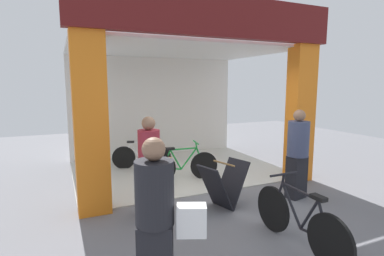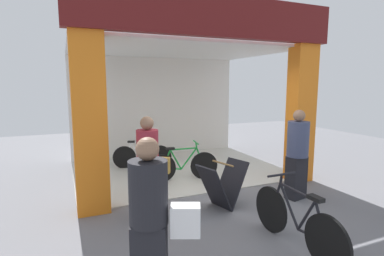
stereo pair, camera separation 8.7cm
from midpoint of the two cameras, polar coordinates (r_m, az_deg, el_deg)
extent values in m
plane|color=slate|center=(5.96, 3.10, -12.17)|extent=(17.55, 17.55, 0.00)
cube|color=beige|center=(7.50, -3.10, -7.74)|extent=(4.78, 3.56, 0.02)
cube|color=silver|center=(8.92, -7.22, 4.12)|extent=(4.78, 0.12, 2.88)
cube|color=orange|center=(5.03, -18.99, 0.53)|extent=(0.51, 0.36, 2.88)
cube|color=orange|center=(6.85, 19.35, 2.47)|extent=(0.51, 0.36, 2.88)
cube|color=#591414|center=(5.57, 4.12, 20.30)|extent=(4.98, 0.20, 0.72)
cube|color=silver|center=(7.25, -3.28, 14.39)|extent=(4.78, 3.56, 0.06)
cylinder|color=black|center=(7.67, -13.03, -5.47)|extent=(0.55, 0.20, 0.57)
cylinder|color=black|center=(7.63, -6.47, -5.38)|extent=(0.55, 0.20, 0.57)
cylinder|color=white|center=(7.66, -11.49, -5.61)|extent=(0.37, 0.14, 0.07)
cylinder|color=white|center=(7.61, -10.94, -4.26)|extent=(0.25, 0.10, 0.42)
cylinder|color=white|center=(7.60, -8.90, -4.18)|extent=(0.34, 0.13, 0.44)
cylinder|color=white|center=(7.56, -9.76, -2.68)|extent=(0.53, 0.18, 0.04)
cylinder|color=white|center=(7.62, -12.36, -4.12)|extent=(0.19, 0.08, 0.38)
cylinder|color=white|center=(7.59, -7.15, -3.99)|extent=(0.17, 0.08, 0.39)
cylinder|color=white|center=(7.54, -7.78, -2.17)|extent=(0.05, 0.04, 0.12)
cylinder|color=white|center=(7.53, -7.86, -1.75)|extent=(0.14, 0.39, 0.03)
cube|color=black|center=(7.58, -11.82, -2.57)|extent=(0.19, 0.13, 0.04)
cylinder|color=black|center=(6.53, -6.07, -7.56)|extent=(0.60, 0.14, 0.60)
cylinder|color=black|center=(6.71, 1.89, -7.08)|extent=(0.60, 0.14, 0.60)
cylinder|color=#198C33|center=(6.57, -4.15, -7.65)|extent=(0.41, 0.10, 0.08)
cylinder|color=#198C33|center=(6.53, -3.44, -5.95)|extent=(0.26, 0.08, 0.45)
cylinder|color=#198C33|center=(6.59, -0.96, -5.75)|extent=(0.37, 0.10, 0.47)
cylinder|color=#198C33|center=(6.51, -1.97, -3.94)|extent=(0.58, 0.13, 0.05)
cylinder|color=#198C33|center=(6.49, -5.20, -5.85)|extent=(0.20, 0.07, 0.40)
cylinder|color=#198C33|center=(6.64, 1.12, -5.44)|extent=(0.18, 0.06, 0.42)
cylinder|color=#198C33|center=(6.56, 0.42, -3.24)|extent=(0.06, 0.04, 0.13)
cylinder|color=#198C33|center=(6.55, 0.34, -2.73)|extent=(0.10, 0.42, 0.03)
cube|color=black|center=(6.46, -4.48, -3.89)|extent=(0.20, 0.12, 0.05)
cylinder|color=black|center=(3.94, 23.92, -18.99)|extent=(0.04, 0.65, 0.65)
cylinder|color=black|center=(4.59, 14.41, -14.50)|extent=(0.04, 0.65, 0.65)
cylinder|color=black|center=(4.09, 21.35, -18.15)|extent=(0.04, 0.43, 0.08)
cylinder|color=black|center=(4.06, 20.58, -15.06)|extent=(0.04, 0.28, 0.48)
cylinder|color=black|center=(4.26, 17.61, -13.65)|extent=(0.04, 0.40, 0.51)
cylinder|color=black|center=(4.10, 18.93, -11.14)|extent=(0.04, 0.62, 0.05)
cylinder|color=black|center=(3.91, 22.88, -15.70)|extent=(0.04, 0.21, 0.43)
cylinder|color=black|center=(4.44, 15.32, -12.32)|extent=(0.04, 0.19, 0.45)
cylinder|color=black|center=(4.28, 16.23, -9.13)|extent=(0.04, 0.05, 0.13)
cylinder|color=black|center=(4.26, 16.36, -8.33)|extent=(0.45, 0.03, 0.03)
cube|color=black|center=(3.88, 22.10, -12.05)|extent=(0.10, 0.20, 0.05)
cube|color=black|center=(5.10, 3.89, -11.18)|extent=(0.54, 0.58, 0.78)
cube|color=black|center=(5.36, 6.97, -10.22)|extent=(0.54, 0.58, 0.78)
cylinder|color=olive|center=(5.12, 5.53, -6.63)|extent=(0.16, 0.47, 0.03)
cube|color=black|center=(5.92, 18.63, -8.72)|extent=(0.38, 0.30, 0.78)
cylinder|color=#3F4766|center=(5.76, 18.95, -1.94)|extent=(0.44, 0.44, 0.64)
sphere|color=#8C664C|center=(5.71, 19.15, 2.24)|extent=(0.21, 0.21, 0.21)
cylinder|color=black|center=(2.68, -8.02, -11.94)|extent=(0.44, 0.44, 0.56)
sphere|color=#8C664C|center=(2.57, -8.19, -3.94)|extent=(0.20, 0.20, 0.20)
cube|color=white|center=(2.76, -1.04, -16.95)|extent=(0.30, 0.24, 0.27)
cube|color=black|center=(4.95, -8.44, -11.68)|extent=(0.39, 0.37, 0.80)
cylinder|color=maroon|center=(4.76, -8.62, -3.85)|extent=(0.47, 0.47, 0.58)
sphere|color=#8C664C|center=(4.69, -8.72, 0.89)|extent=(0.21, 0.21, 0.21)
cube|color=#BF8C33|center=(4.75, -5.40, -7.02)|extent=(0.19, 0.17, 0.25)
camera|label=1|loc=(0.04, -90.39, -0.06)|focal=28.35mm
camera|label=2|loc=(0.04, 89.61, 0.06)|focal=28.35mm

